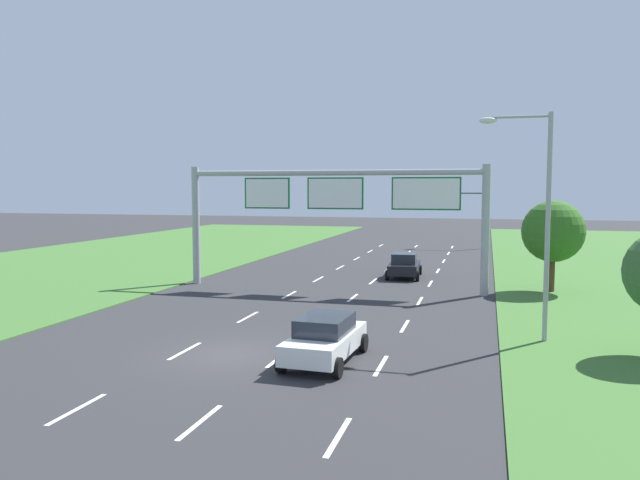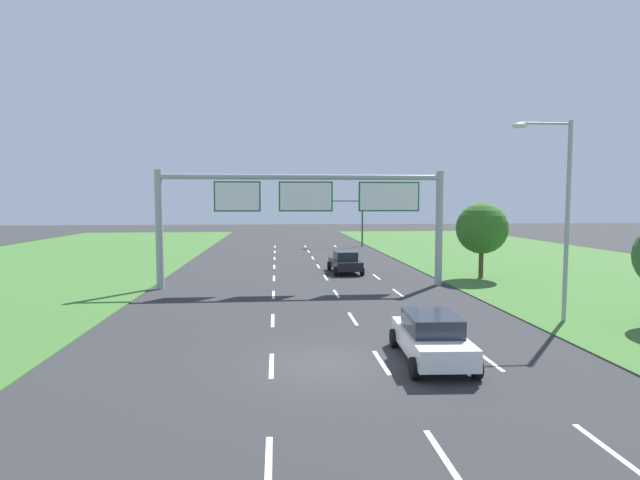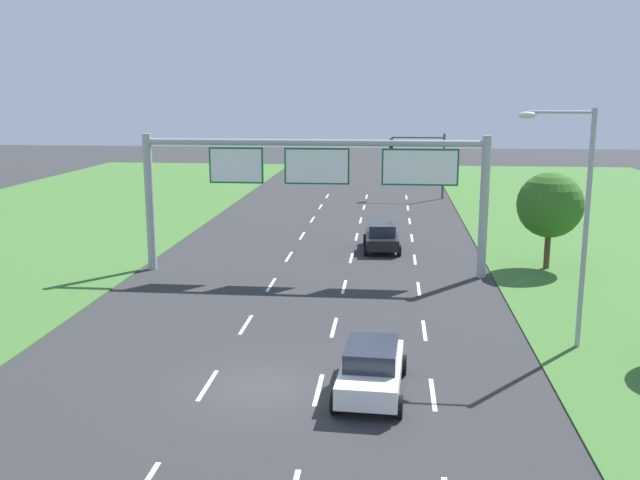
% 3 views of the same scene
% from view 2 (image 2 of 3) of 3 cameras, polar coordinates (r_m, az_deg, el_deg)
% --- Properties ---
extents(ground_plane, '(200.00, 200.00, 0.00)m').
position_cam_2_polar(ground_plane, '(16.26, 0.80, -13.97)').
color(ground_plane, '#2D2D30').
extents(lane_dashes_inner_left, '(0.14, 62.40, 0.01)m').
position_cam_2_polar(lane_dashes_inner_left, '(27.83, -5.34, -6.24)').
color(lane_dashes_inner_left, white).
rests_on(lane_dashes_inner_left, ground_plane).
extents(lane_dashes_inner_right, '(0.14, 62.40, 0.01)m').
position_cam_2_polar(lane_dashes_inner_right, '(28.02, 1.88, -6.15)').
color(lane_dashes_inner_right, white).
rests_on(lane_dashes_inner_right, ground_plane).
extents(lane_dashes_slip, '(0.14, 62.40, 0.01)m').
position_cam_2_polar(lane_dashes_slip, '(28.65, 8.88, -5.97)').
color(lane_dashes_slip, white).
rests_on(lane_dashes_slip, ground_plane).
extents(car_near_red, '(2.26, 4.20, 1.57)m').
position_cam_2_polar(car_near_red, '(36.18, 2.89, -2.54)').
color(car_near_red, black).
rests_on(car_near_red, ground_plane).
extents(car_lead_silver, '(2.24, 4.40, 1.54)m').
position_cam_2_polar(car_lead_silver, '(16.68, 12.61, -10.76)').
color(car_lead_silver, white).
rests_on(car_lead_silver, ground_plane).
extents(sign_gantry, '(17.24, 0.44, 7.00)m').
position_cam_2_polar(sign_gantry, '(29.88, -1.37, 4.04)').
color(sign_gantry, '#9EA0A5').
rests_on(sign_gantry, ground_plane).
extents(traffic_light_mast, '(4.76, 0.49, 5.60)m').
position_cam_2_polar(traffic_light_mast, '(57.41, 2.96, 3.10)').
color(traffic_light_mast, '#47494F').
rests_on(traffic_light_mast, ground_plane).
extents(street_lamp, '(2.61, 0.32, 8.50)m').
position_cam_2_polar(street_lamp, '(23.20, 25.67, 3.84)').
color(street_lamp, '#9EA0A5').
rests_on(street_lamp, ground_plane).
extents(roadside_tree_mid, '(3.37, 3.37, 5.07)m').
position_cam_2_polar(roadside_tree_mid, '(34.66, 18.01, 1.26)').
color(roadside_tree_mid, '#513823').
rests_on(roadside_tree_mid, ground_plane).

